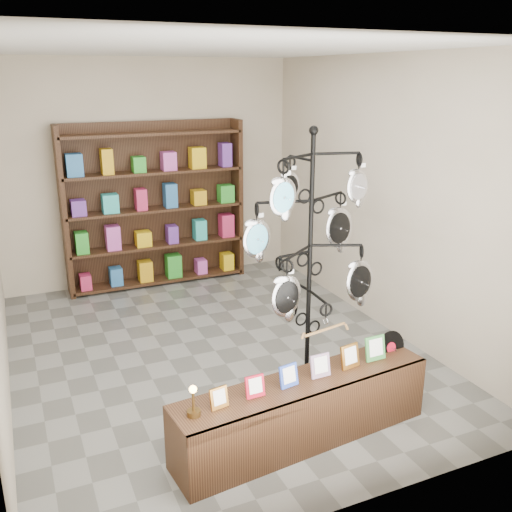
{
  "coord_description": "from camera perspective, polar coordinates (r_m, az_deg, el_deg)",
  "views": [
    {
      "loc": [
        -1.8,
        -5.12,
        2.78
      ],
      "look_at": [
        0.03,
        -1.0,
        1.34
      ],
      "focal_mm": 40.0,
      "sensor_mm": 36.0,
      "label": 1
    }
  ],
  "objects": [
    {
      "name": "ground",
      "position": [
        6.1,
        -4.11,
        -9.44
      ],
      "size": [
        5.0,
        5.0,
        0.0
      ],
      "primitive_type": "plane",
      "color": "slate",
      "rests_on": "ground"
    },
    {
      "name": "front_shelf",
      "position": [
        4.64,
        4.78,
        -15.14
      ],
      "size": [
        2.18,
        0.66,
        0.76
      ],
      "rotation": [
        0.0,
        0.0,
        0.1
      ],
      "color": "black",
      "rests_on": "ground"
    },
    {
      "name": "display_tree",
      "position": [
        4.89,
        5.45,
        1.02
      ],
      "size": [
        1.22,
        1.11,
        2.39
      ],
      "rotation": [
        0.0,
        0.0,
        0.12
      ],
      "color": "black",
      "rests_on": "ground"
    },
    {
      "name": "back_shelving",
      "position": [
        7.83,
        -10.04,
        4.53
      ],
      "size": [
        2.42,
        0.36,
        2.2
      ],
      "color": "black",
      "rests_on": "ground"
    },
    {
      "name": "room_envelope",
      "position": [
        5.51,
        -4.53,
        7.95
      ],
      "size": [
        5.0,
        5.0,
        5.0
      ],
      "color": "beige",
      "rests_on": "ground"
    }
  ]
}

